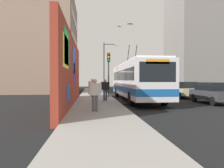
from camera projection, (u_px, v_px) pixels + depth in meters
name	position (u px, v px, depth m)	size (l,w,h in m)	color
ground_plane	(114.00, 100.00, 18.88)	(80.00, 80.00, 0.00)	black
sidewalk_slab	(96.00, 99.00, 18.72)	(48.00, 3.20, 0.15)	gray
graffiti_wall	(71.00, 72.00, 14.13)	(13.25, 0.32, 4.55)	maroon
building_far_left	(43.00, 45.00, 31.70)	(13.29, 9.42, 13.98)	gray
building_far_right	(198.00, 35.00, 37.74)	(9.29, 9.53, 19.38)	gray
city_bus	(136.00, 80.00, 18.29)	(12.17, 2.60, 4.97)	silver
parked_car_dark_gray	(213.00, 92.00, 15.78)	(4.10, 1.80, 1.58)	#38383D
parked_car_champagne	(183.00, 89.00, 21.00)	(4.24, 1.89, 1.58)	#C6B793
parked_car_red	(163.00, 87.00, 26.90)	(4.89, 1.95, 1.58)	#B21E19
pedestrian_midblock	(92.00, 86.00, 20.82)	(0.23, 0.69, 1.74)	#2D3F59
pedestrian_near_wall	(95.00, 92.00, 10.82)	(0.22, 0.67, 1.66)	#595960
pedestrian_at_curb	(105.00, 88.00, 16.65)	(0.22, 0.67, 1.68)	#2D3F59
traffic_light	(109.00, 67.00, 20.39)	(0.49, 0.28, 4.23)	#2D382D
street_lamp	(105.00, 64.00, 26.31)	(0.44, 1.76, 6.19)	#4C4C51
flying_pigeons	(128.00, 14.00, 20.06)	(3.44, 1.75, 3.15)	slate
curbside_puddle	(129.00, 105.00, 14.99)	(1.10, 1.10, 0.00)	black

